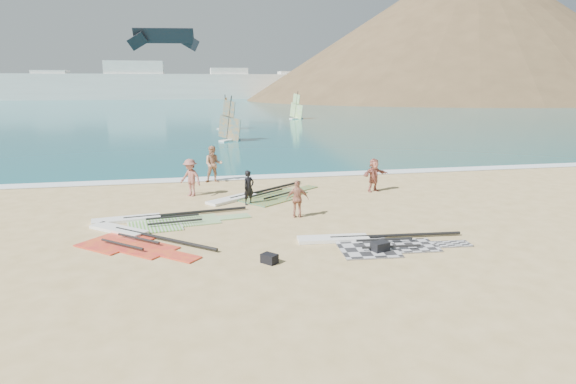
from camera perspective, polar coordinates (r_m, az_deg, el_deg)
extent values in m
plane|color=#D7B87E|center=(15.98, 2.45, -6.65)|extent=(300.00, 300.00, 0.00)
cube|color=#0C565A|center=(146.75, -10.30, 10.55)|extent=(300.00, 240.00, 0.06)
cube|color=white|center=(27.67, -3.70, 1.71)|extent=(300.00, 1.20, 0.04)
cube|color=white|center=(165.42, -17.61, 11.80)|extent=(160.00, 8.00, 8.00)
cube|color=white|center=(169.71, -26.20, 11.28)|extent=(10.00, 7.00, 9.00)
cube|color=white|center=(165.41, -17.66, 12.49)|extent=(18.00, 7.00, 12.00)
cube|color=white|center=(165.17, -6.99, 12.64)|extent=(12.00, 7.00, 10.00)
cube|color=white|center=(169.09, 1.70, 12.56)|extent=(16.00, 7.00, 9.00)
cube|color=white|center=(174.75, 8.26, 12.77)|extent=(10.00, 7.00, 11.00)
cone|color=brown|center=(169.72, 20.28, 10.26)|extent=(143.00, 143.00, 45.00)
cone|color=brown|center=(198.06, 27.52, 9.87)|extent=(70.00, 70.00, 28.00)
cube|color=#28272A|center=(16.13, 9.30, -6.55)|extent=(1.99, 2.18, 0.04)
cube|color=#28272A|center=(16.66, 14.74, -6.18)|extent=(1.53, 1.44, 0.04)
cube|color=#28272A|center=(17.19, 18.88, -5.87)|extent=(1.27, 0.71, 0.04)
cylinder|color=black|center=(17.34, 12.69, -5.04)|extent=(4.70, 0.47, 0.11)
cylinder|color=black|center=(16.62, 11.35, -5.54)|extent=(1.94, 0.23, 0.08)
cylinder|color=black|center=(15.98, 12.16, -6.33)|extent=(1.94, 0.23, 0.08)
cube|color=white|center=(16.74, 5.38, -5.57)|extent=(2.50, 0.85, 0.12)
cube|color=#54AC2A|center=(19.14, -15.58, -3.75)|extent=(2.25, 2.43, 0.04)
cube|color=#54AC2A|center=(19.34, -10.48, -3.31)|extent=(1.71, 1.62, 0.04)
cube|color=#54AC2A|center=(19.61, -6.44, -2.95)|extent=(1.38, 0.84, 0.04)
cylinder|color=black|center=(20.19, -11.88, -2.45)|extent=(4.92, 0.88, 0.12)
cylinder|color=black|center=(19.53, -13.50, -2.87)|extent=(2.04, 0.40, 0.09)
cylinder|color=black|center=(18.81, -13.21, -3.46)|extent=(2.04, 0.40, 0.09)
cube|color=white|center=(20.02, -18.60, -3.11)|extent=(2.67, 1.09, 0.12)
cube|color=#DC8E00|center=(22.40, -3.07, -0.89)|extent=(2.90, 2.94, 0.04)
cube|color=#DC8E00|center=(23.66, -0.13, -0.13)|extent=(2.09, 2.07, 0.04)
cube|color=#DC8E00|center=(24.73, 2.03, 0.44)|extent=(1.44, 1.32, 0.04)
cylinder|color=black|center=(24.05, -2.42, 0.27)|extent=(4.07, 3.18, 0.12)
cylinder|color=black|center=(23.17, -2.45, -0.06)|extent=(1.70, 1.34, 0.09)
cylinder|color=black|center=(22.66, -1.03, -0.35)|extent=(1.70, 1.34, 0.09)
cube|color=white|center=(22.41, -6.65, -0.85)|extent=(2.52, 2.17, 0.12)
cube|color=red|center=(17.52, -19.70, -5.58)|extent=(2.70, 2.72, 0.04)
cube|color=red|center=(16.36, -15.99, -6.61)|extent=(1.93, 1.92, 0.04)
cube|color=red|center=(15.49, -12.56, -7.52)|extent=(1.31, 1.26, 0.04)
cylinder|color=black|center=(17.15, -14.54, -5.34)|extent=(3.55, 3.16, 0.11)
cylinder|color=black|center=(17.18, -17.30, -5.27)|extent=(1.49, 1.33, 0.08)
cylinder|color=black|center=(16.74, -19.07, -5.87)|extent=(1.49, 1.33, 0.08)
cube|color=white|center=(18.73, -19.43, -4.25)|extent=(2.25, 2.10, 0.12)
cube|color=black|center=(15.83, 10.85, -6.42)|extent=(0.62, 0.53, 0.34)
cube|color=black|center=(14.66, -2.22, -7.89)|extent=(0.56, 0.57, 0.28)
imported|color=black|center=(21.44, -4.67, 0.52)|extent=(0.67, 0.61, 1.54)
imported|color=tan|center=(26.49, -8.84, 3.28)|extent=(1.02, 0.81, 2.00)
imported|color=#9A5A4F|center=(23.42, -11.49, 1.69)|extent=(1.32, 1.27, 1.80)
imported|color=#B5735A|center=(19.32, 1.14, -0.83)|extent=(0.94, 0.52, 1.52)
imported|color=#B36555|center=(24.34, 10.13, 2.00)|extent=(1.62, 1.01, 1.67)
cube|color=white|center=(45.36, -6.92, 6.12)|extent=(2.14, 2.08, 0.13)
cube|color=orange|center=(45.25, -6.96, 7.54)|extent=(2.00, 2.09, 2.52)
cube|color=orange|center=(45.12, -7.02, 9.73)|extent=(1.14, 1.20, 1.75)
cylinder|color=black|center=(45.17, -6.99, 8.75)|extent=(0.62, 0.64, 4.00)
cube|color=white|center=(56.69, -7.30, 7.44)|extent=(2.30, 1.22, 0.13)
cube|color=red|center=(56.60, -7.33, 8.52)|extent=(0.79, 2.62, 2.41)
cube|color=red|center=(56.50, -7.38, 10.20)|extent=(0.47, 1.48, 1.67)
cylinder|color=black|center=(56.54, -7.36, 9.45)|extent=(0.30, 0.76, 3.82)
cube|color=white|center=(72.77, 0.98, 8.71)|extent=(2.29, 1.75, 0.13)
cube|color=#80CC2A|center=(72.69, 0.99, 9.58)|extent=(1.50, 2.42, 2.48)
cube|color=#80CC2A|center=(72.62, 0.99, 10.93)|extent=(0.87, 1.37, 1.73)
cylinder|color=black|center=(72.65, 0.99, 10.33)|extent=(0.49, 0.72, 3.94)
cube|color=black|center=(61.65, -14.53, 17.50)|extent=(7.13, 1.87, 1.71)
cube|color=black|center=(62.20, -17.36, 16.64)|extent=(2.46, 0.88, 2.17)
cube|color=black|center=(61.13, -11.58, 17.03)|extent=(2.34, 1.05, 2.17)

